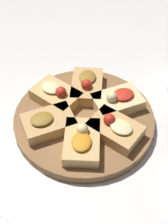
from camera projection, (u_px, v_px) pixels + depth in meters
The scene contains 8 objects.
ground_plane at pixel (84, 123), 0.80m from camera, with size 3.00×3.00×0.00m, color silver.
serving_board at pixel (84, 119), 0.79m from camera, with size 0.35×0.35×0.03m, color brown.
focaccia_slice_0 at pixel (82, 141), 0.71m from camera, with size 0.14×0.14×0.05m.
focaccia_slice_1 at pixel (115, 129), 0.73m from camera, with size 0.11×0.14×0.05m.
focaccia_slice_2 at pixel (117, 101), 0.79m from camera, with size 0.14×0.11×0.05m.
focaccia_slice_3 at pixel (87, 86), 0.83m from camera, with size 0.14×0.14×0.05m.
focaccia_slice_4 at pixel (56, 95), 0.81m from camera, with size 0.11×0.14×0.05m.
focaccia_slice_5 at pixel (48, 123), 0.75m from camera, with size 0.14×0.11×0.04m.
Camera 1 is at (0.30, 0.42, 0.61)m, focal length 50.00 mm.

